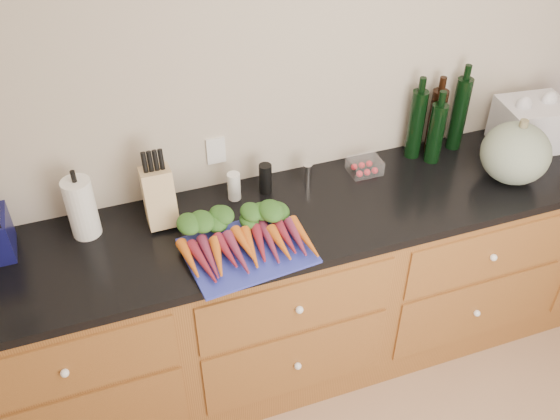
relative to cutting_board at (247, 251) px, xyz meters
name	(u,v)px	position (x,y,z in m)	size (l,w,h in m)	color
wall_back	(346,86)	(0.61, 0.48, 0.35)	(4.10, 0.05, 2.60)	#BEB19E
cabinets	(362,277)	(0.61, 0.16, -0.50)	(3.60, 0.64, 0.90)	brown
countertop	(371,199)	(0.61, 0.16, -0.03)	(3.64, 0.62, 0.04)	black
cutting_board	(247,251)	(0.00, 0.00, 0.00)	(0.47, 0.35, 0.01)	#2934AB
carrots	(244,238)	(0.00, 0.04, 0.03)	(0.49, 0.33, 0.06)	orange
squash	(515,153)	(1.24, 0.07, 0.13)	(0.30, 0.30, 0.27)	slate
paper_towel	(81,208)	(-0.57, 0.32, 0.12)	(0.11, 0.11, 0.25)	white
knife_block	(159,197)	(-0.27, 0.30, 0.11)	(0.12, 0.12, 0.24)	#D1B67B
grinder_salt	(234,186)	(0.05, 0.34, 0.06)	(0.05, 0.05, 0.13)	white
grinder_pepper	(265,179)	(0.19, 0.34, 0.06)	(0.06, 0.06, 0.14)	black
canister_chrome	(307,174)	(0.38, 0.34, 0.04)	(0.04, 0.04, 0.10)	white
tomato_box	(365,166)	(0.65, 0.33, 0.03)	(0.14, 0.11, 0.07)	white
bottles	(437,123)	(1.02, 0.37, 0.16)	(0.29, 0.15, 0.35)	black
grocery_bag	(530,124)	(1.48, 0.28, 0.10)	(0.30, 0.24, 0.22)	silver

